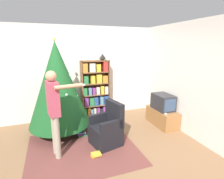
# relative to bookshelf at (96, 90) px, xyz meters

# --- Properties ---
(ground_plane) EXTENTS (14.00, 14.00, 0.00)m
(ground_plane) POSITION_rel_bookshelf_xyz_m (-0.39, -1.93, -0.80)
(ground_plane) COLOR #846042
(wall_back) EXTENTS (8.00, 0.10, 2.60)m
(wall_back) POSITION_rel_bookshelf_xyz_m (-0.39, 0.21, 0.50)
(wall_back) COLOR silver
(wall_back) RESTS_ON ground_plane
(wall_right) EXTENTS (0.10, 8.00, 2.60)m
(wall_right) POSITION_rel_bookshelf_xyz_m (1.79, -1.93, 0.50)
(wall_right) COLOR silver
(wall_right) RESTS_ON ground_plane
(area_rug) EXTENTS (2.14, 1.88, 0.01)m
(area_rug) POSITION_rel_bookshelf_xyz_m (-0.70, -1.59, -0.80)
(area_rug) COLOR brown
(area_rug) RESTS_ON ground_plane
(bookshelf) EXTENTS (0.81, 0.26, 1.66)m
(bookshelf) POSITION_rel_bookshelf_xyz_m (0.00, 0.00, 0.00)
(bookshelf) COLOR brown
(bookshelf) RESTS_ON ground_plane
(tv_stand) EXTENTS (0.44, 0.94, 0.43)m
(tv_stand) POSITION_rel_bookshelf_xyz_m (1.51, -1.15, -0.58)
(tv_stand) COLOR #996638
(tv_stand) RESTS_ON ground_plane
(television) EXTENTS (0.40, 0.58, 0.40)m
(television) POSITION_rel_bookshelf_xyz_m (1.51, -1.15, -0.17)
(television) COLOR #28282D
(television) RESTS_ON tv_stand
(game_remote) EXTENTS (0.04, 0.12, 0.02)m
(game_remote) POSITION_rel_bookshelf_xyz_m (1.37, -1.43, -0.36)
(game_remote) COLOR white
(game_remote) RESTS_ON tv_stand
(christmas_tree) EXTENTS (1.43, 1.43, 2.24)m
(christmas_tree) POSITION_rel_bookshelf_xyz_m (-1.06, -0.65, 0.39)
(christmas_tree) COLOR #4C3323
(christmas_tree) RESTS_ON ground_plane
(armchair) EXTENTS (0.68, 0.68, 0.92)m
(armchair) POSITION_rel_bookshelf_xyz_m (-0.17, -1.55, -0.48)
(armchair) COLOR black
(armchair) RESTS_ON ground_plane
(standing_person) EXTENTS (0.68, 0.46, 1.65)m
(standing_person) POSITION_rel_bookshelf_xyz_m (-1.19, -1.61, 0.17)
(standing_person) COLOR #9E937F
(standing_person) RESTS_ON ground_plane
(table_lamp) EXTENTS (0.20, 0.20, 0.18)m
(table_lamp) POSITION_rel_bookshelf_xyz_m (0.22, 0.01, 0.96)
(table_lamp) COLOR #473828
(table_lamp) RESTS_ON bookshelf
(book_pile_near_tree) EXTENTS (0.23, 0.19, 0.12)m
(book_pile_near_tree) POSITION_rel_bookshelf_xyz_m (-0.63, -1.03, -0.74)
(book_pile_near_tree) COLOR #2D7A42
(book_pile_near_tree) RESTS_ON ground_plane
(book_pile_by_chair) EXTENTS (0.22, 0.15, 0.06)m
(book_pile_by_chair) POSITION_rel_bookshelf_xyz_m (-0.51, -1.91, -0.77)
(book_pile_by_chair) COLOR orange
(book_pile_by_chair) RESTS_ON ground_plane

